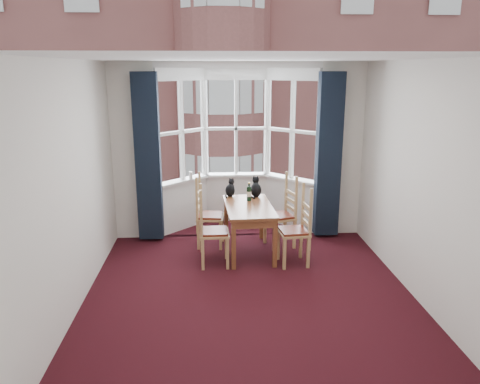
{
  "coord_description": "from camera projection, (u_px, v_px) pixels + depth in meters",
  "views": [
    {
      "loc": [
        -0.45,
        -5.14,
        2.7
      ],
      "look_at": [
        -0.05,
        1.05,
        1.05
      ],
      "focal_mm": 35.0,
      "sensor_mm": 36.0,
      "label": 1
    }
  ],
  "objects": [
    {
      "name": "cat_right",
      "position": [
        256.0,
        189.0,
        7.35
      ],
      "size": [
        0.18,
        0.25,
        0.33
      ],
      "color": "black",
      "rests_on": "dining_table"
    },
    {
      "name": "candle_tall",
      "position": [
        191.0,
        176.0,
        7.9
      ],
      "size": [
        0.06,
        0.06,
        0.14
      ],
      "primitive_type": "cylinder",
      "color": "white",
      "rests_on": "bay_window"
    },
    {
      "name": "street",
      "position": [
        216.0,
        177.0,
        38.32
      ],
      "size": [
        80.0,
        80.0,
        0.0
      ],
      "primitive_type": "plane",
      "color": "#333335",
      "rests_on": "ground"
    },
    {
      "name": "wine_bottle",
      "position": [
        249.0,
        193.0,
        7.11
      ],
      "size": [
        0.07,
        0.07,
        0.28
      ],
      "color": "black",
      "rests_on": "dining_table"
    },
    {
      "name": "curtain_left",
      "position": [
        148.0,
        158.0,
        7.24
      ],
      "size": [
        0.38,
        0.22,
        2.6
      ],
      "primitive_type": "cube",
      "color": "black",
      "rests_on": "floor"
    },
    {
      "name": "chair_right_near",
      "position": [
        300.0,
        232.0,
        6.56
      ],
      "size": [
        0.44,
        0.46,
        0.92
      ],
      "color": "tan",
      "rests_on": "floor"
    },
    {
      "name": "chair_left_far",
      "position": [
        205.0,
        217.0,
        7.23
      ],
      "size": [
        0.44,
        0.46,
        0.92
      ],
      "color": "tan",
      "rests_on": "floor"
    },
    {
      "name": "bay_window",
      "position": [
        237.0,
        147.0,
        7.97
      ],
      "size": [
        2.76,
        0.94,
        2.8
      ],
      "color": "white",
      "rests_on": "floor"
    },
    {
      "name": "floor",
      "position": [
        250.0,
        297.0,
        5.68
      ],
      "size": [
        4.5,
        4.5,
        0.0
      ],
      "primitive_type": "plane",
      "color": "black",
      "rests_on": "ground"
    },
    {
      "name": "ceiling",
      "position": [
        251.0,
        58.0,
        4.96
      ],
      "size": [
        4.5,
        4.5,
        0.0
      ],
      "primitive_type": "plane",
      "rotation": [
        3.14,
        0.0,
        0.0
      ],
      "color": "white",
      "rests_on": "floor"
    },
    {
      "name": "cat_left",
      "position": [
        230.0,
        189.0,
        7.37
      ],
      "size": [
        0.21,
        0.24,
        0.29
      ],
      "color": "black",
      "rests_on": "dining_table"
    },
    {
      "name": "tenement_building",
      "position": [
        221.0,
        96.0,
        18.78
      ],
      "size": [
        18.4,
        7.8,
        15.2
      ],
      "color": "#92514B",
      "rests_on": "street"
    },
    {
      "name": "wall_back_pier_right",
      "position": [
        340.0,
        151.0,
        7.59
      ],
      "size": [
        0.7,
        0.12,
        2.8
      ],
      "primitive_type": "cube",
      "color": "silver",
      "rests_on": "floor"
    },
    {
      "name": "wall_near",
      "position": [
        279.0,
        268.0,
        3.15
      ],
      "size": [
        4.0,
        0.0,
        4.0
      ],
      "primitive_type": "plane",
      "rotation": [
        -1.57,
        0.0,
        0.0
      ],
      "color": "silver",
      "rests_on": "floor"
    },
    {
      "name": "curtain_right",
      "position": [
        329.0,
        156.0,
        7.42
      ],
      "size": [
        0.38,
        0.22,
        2.6
      ],
      "primitive_type": "cube",
      "color": "black",
      "rests_on": "floor"
    },
    {
      "name": "wall_back_pier_left",
      "position": [
        135.0,
        153.0,
        7.39
      ],
      "size": [
        0.7,
        0.12,
        2.8
      ],
      "primitive_type": "cube",
      "color": "silver",
      "rests_on": "floor"
    },
    {
      "name": "chair_left_near",
      "position": [
        208.0,
        233.0,
        6.52
      ],
      "size": [
        0.41,
        0.43,
        0.92
      ],
      "color": "tan",
      "rests_on": "floor"
    },
    {
      "name": "dining_table",
      "position": [
        249.0,
        212.0,
        6.91
      ],
      "size": [
        0.74,
        1.29,
        0.74
      ],
      "color": "brown",
      "rests_on": "floor"
    },
    {
      "name": "wall_left",
      "position": [
        72.0,
        189.0,
        5.2
      ],
      "size": [
        0.0,
        4.5,
        4.5
      ],
      "primitive_type": "plane",
      "rotation": [
        1.57,
        0.0,
        1.57
      ],
      "color": "silver",
      "rests_on": "floor"
    },
    {
      "name": "chair_right_far",
      "position": [
        285.0,
        216.0,
        7.25
      ],
      "size": [
        0.5,
        0.51,
        0.92
      ],
      "color": "tan",
      "rests_on": "floor"
    },
    {
      "name": "wall_right",
      "position": [
        422.0,
        183.0,
        5.44
      ],
      "size": [
        0.0,
        4.5,
        4.5
      ],
      "primitive_type": "plane",
      "rotation": [
        1.57,
        0.0,
        -1.57
      ],
      "color": "silver",
      "rests_on": "floor"
    }
  ]
}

